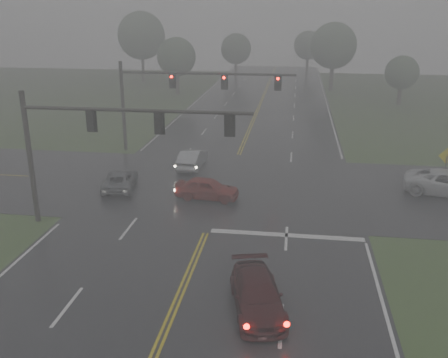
% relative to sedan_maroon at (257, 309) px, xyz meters
% --- Properties ---
extents(main_road, '(18.00, 160.00, 0.02)m').
position_rel_sedan_maroon_xyz_m(main_road, '(-3.45, 13.02, 0.00)').
color(main_road, black).
rests_on(main_road, ground).
extents(cross_street, '(120.00, 14.00, 0.02)m').
position_rel_sedan_maroon_xyz_m(cross_street, '(-3.45, 15.02, 0.00)').
color(cross_street, black).
rests_on(cross_street, ground).
extents(stop_bar, '(8.50, 0.50, 0.01)m').
position_rel_sedan_maroon_xyz_m(stop_bar, '(1.05, 7.42, 0.00)').
color(stop_bar, silver).
rests_on(stop_bar, ground).
extents(sedan_maroon, '(3.03, 5.14, 1.40)m').
position_rel_sedan_maroon_xyz_m(sedan_maroon, '(0.00, 0.00, 0.00)').
color(sedan_maroon, '#32090B').
rests_on(sedan_maroon, ground).
extents(sedan_red, '(4.34, 2.04, 1.43)m').
position_rel_sedan_maroon_xyz_m(sedan_red, '(-4.31, 12.38, 0.00)').
color(sedan_red, maroon).
rests_on(sedan_red, ground).
extents(sedan_silver, '(1.72, 4.56, 1.49)m').
position_rel_sedan_maroon_xyz_m(sedan_silver, '(-6.66, 18.91, 0.00)').
color(sedan_silver, gray).
rests_on(sedan_silver, ground).
extents(car_grey, '(2.83, 4.77, 1.24)m').
position_rel_sedan_maroon_xyz_m(car_grey, '(-10.69, 13.47, 0.00)').
color(car_grey, '#515458').
rests_on(car_grey, ground).
extents(pickup_white, '(6.39, 4.15, 1.64)m').
position_rel_sedan_maroon_xyz_m(pickup_white, '(11.75, 15.39, 0.00)').
color(pickup_white, '#BABCBE').
rests_on(pickup_white, ground).
extents(signal_gantry_near, '(12.90, 0.34, 7.73)m').
position_rel_sedan_maroon_xyz_m(signal_gantry_near, '(-9.74, 7.38, 5.40)').
color(signal_gantry_near, black).
rests_on(signal_gantry_near, ground).
extents(signal_gantry_far, '(14.98, 0.39, 7.76)m').
position_rel_sedan_maroon_xyz_m(signal_gantry_far, '(-8.96, 23.34, 5.49)').
color(signal_gantry_far, black).
rests_on(signal_gantry_far, ground).
extents(sign_diamond_east, '(1.19, 0.16, 2.86)m').
position_rel_sedan_maroon_xyz_m(sign_diamond_east, '(11.81, 17.12, 1.93)').
color(sign_diamond_east, black).
rests_on(sign_diamond_east, ground).
extents(tree_nw_a, '(5.57, 5.57, 8.18)m').
position_rel_sedan_maroon_xyz_m(tree_nw_a, '(-16.07, 53.69, 5.37)').
color(tree_nw_a, '#2D251D').
rests_on(tree_nw_a, ground).
extents(tree_ne_a, '(6.90, 6.90, 10.14)m').
position_rel_sedan_maroon_xyz_m(tree_ne_a, '(6.45, 60.86, 6.67)').
color(tree_ne_a, '#2D251D').
rests_on(tree_ne_a, ground).
extents(tree_n_mid, '(5.38, 5.38, 7.91)m').
position_rel_sedan_maroon_xyz_m(tree_n_mid, '(-9.74, 72.58, 5.20)').
color(tree_n_mid, '#2D251D').
rests_on(tree_n_mid, ground).
extents(tree_e_near, '(4.31, 4.31, 6.32)m').
position_rel_sedan_maroon_xyz_m(tree_e_near, '(14.59, 49.75, 4.15)').
color(tree_e_near, '#2D251D').
rests_on(tree_e_near, ground).
extents(tree_nw_b, '(7.93, 7.93, 11.65)m').
position_rel_sedan_maroon_xyz_m(tree_nw_b, '(-24.98, 66.07, 7.67)').
color(tree_nw_b, '#2D251D').
rests_on(tree_nw_b, ground).
extents(tree_n_far, '(5.45, 5.45, 8.01)m').
position_rel_sedan_maroon_xyz_m(tree_n_far, '(3.05, 82.30, 5.26)').
color(tree_n_far, '#2D251D').
rests_on(tree_n_far, ground).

